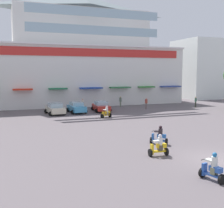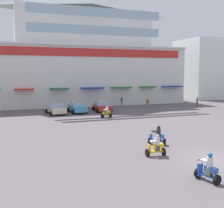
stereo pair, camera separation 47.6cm
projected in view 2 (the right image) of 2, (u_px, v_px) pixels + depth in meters
The scene contains 14 objects.
ground_plane at pixel (132, 125), 30.58m from camera, with size 128.00×128.00×0.00m, color #60575A.
colonial_building at pixel (83, 57), 50.42m from camera, with size 35.19×14.21×18.99m.
flank_building_right at pixel (204, 69), 62.34m from camera, with size 10.14×10.16×12.53m.
parked_car_0 at pixel (56, 108), 38.37m from camera, with size 2.67×4.36×1.53m.
parked_car_1 at pixel (77, 107), 39.71m from camera, with size 2.50×4.18×1.50m.
parked_car_2 at pixel (102, 106), 41.10m from camera, with size 2.64×4.46×1.46m.
scooter_rider_0 at pixel (107, 113), 35.40m from camera, with size 1.50×1.01×1.49m.
scooter_rider_1 at pixel (156, 147), 19.20m from camera, with size 1.36×0.64×1.49m.
scooter_rider_5 at pixel (208, 170), 14.74m from camera, with size 0.83×1.43×1.54m.
scooter_rider_6 at pixel (157, 137), 22.27m from camera, with size 1.34×1.28×1.50m.
pedestrian_0 at pixel (122, 101), 46.21m from camera, with size 0.51×0.51×1.73m.
pedestrian_1 at pixel (197, 101), 45.30m from camera, with size 0.36×0.36×1.75m.
pedestrian_2 at pixel (84, 103), 42.90m from camera, with size 0.54×0.54×1.67m.
pedestrian_3 at pixel (147, 103), 44.00m from camera, with size 0.54×0.54×1.70m.
Camera 2 is at (-12.13, -14.67, 5.64)m, focal length 45.80 mm.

